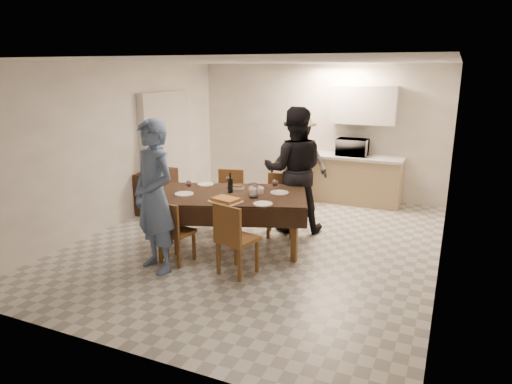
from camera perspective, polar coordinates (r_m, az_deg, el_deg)
floor at (r=6.86m, az=0.38°, el=-6.26°), size 5.00×6.00×0.02m
ceiling at (r=6.38m, az=0.42°, el=16.03°), size 5.00×6.00×0.02m
wall_back at (r=9.29m, az=7.85°, el=7.60°), size 5.00×0.02×2.60m
wall_front at (r=4.00m, az=-16.96°, el=-3.08°), size 5.00×0.02×2.60m
wall_left at (r=7.81m, az=-16.75°, el=5.67°), size 0.02×6.00×2.60m
wall_right at (r=5.98m, az=22.99°, el=2.31°), size 0.02×6.00×2.60m
stub_partition at (r=8.74m, az=-11.15°, el=5.33°), size 0.15×1.40×2.10m
kitchen_base_cabinet at (r=8.99m, az=10.75°, el=1.58°), size 2.20×0.60×0.86m
kitchen_worktop at (r=8.90m, az=10.89°, el=4.43°), size 2.24×0.64×0.05m
upper_cabinet at (r=8.85m, az=13.34°, el=10.55°), size 1.20×0.34×0.70m
dining_table at (r=6.43m, az=-3.01°, el=-0.54°), size 2.34×1.83×0.80m
chair_near_left at (r=6.04m, az=-10.37°, el=-4.26°), size 0.43×0.44×0.46m
chair_near_right at (r=5.59m, az=-2.73°, el=-5.10°), size 0.52×0.52×0.51m
chair_far_left at (r=7.25m, az=-3.81°, el=-0.38°), size 0.50×0.50×0.50m
chair_far_right at (r=6.89m, az=2.84°, el=-1.11°), size 0.53×0.54×0.51m
console at (r=8.37m, az=-12.26°, el=0.07°), size 0.40×0.80×0.74m
water_jug at (r=8.24m, az=-12.49°, el=4.05°), size 0.30×0.30×0.44m
wine_bottle at (r=6.45m, az=-3.23°, el=1.18°), size 0.07×0.07×0.29m
water_pitcher at (r=6.21m, az=-0.35°, el=0.18°), size 0.13×0.13×0.19m
savoury_tart at (r=6.05m, az=-3.79°, el=-0.98°), size 0.45×0.38×0.05m
salad_bowl at (r=6.44m, az=0.08°, el=0.22°), size 0.20×0.20×0.08m
mushroom_dish at (r=6.68m, az=-2.32°, el=0.55°), size 0.19×0.19×0.03m
wine_glass_a at (r=6.45m, az=-8.40°, el=0.60°), size 0.09×0.09×0.19m
wine_glass_b at (r=6.40m, az=2.39°, el=0.69°), size 0.09×0.09×0.21m
wine_glass_c at (r=6.74m, az=-3.40°, el=1.33°), size 0.08×0.08×0.18m
plate_near_left at (r=6.46m, az=-8.98°, el=-0.23°), size 0.26×0.26×0.02m
plate_near_right at (r=5.91m, az=0.87°, el=-1.49°), size 0.25×0.25×0.01m
plate_far_left at (r=6.95m, az=-6.32°, el=0.97°), size 0.25×0.25×0.01m
plate_far_right at (r=6.45m, az=2.95°, el=-0.08°), size 0.26×0.26×0.01m
microwave at (r=8.83m, az=11.96°, el=5.50°), size 0.57×0.39×0.32m
person_near at (r=5.80m, az=-12.60°, el=-0.59°), size 0.83×0.69×1.94m
person_far at (r=7.11m, az=4.76°, el=2.74°), size 1.15×1.02×1.96m
person_kitchen at (r=8.67m, az=5.40°, el=4.21°), size 1.12×0.64×1.73m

